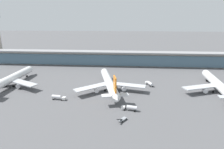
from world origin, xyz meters
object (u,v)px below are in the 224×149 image
(airliner_left_stand, at_px, (10,79))
(service_truck_under_wing_white, at_px, (58,97))
(airliner_right_stand, at_px, (218,85))
(service_truck_on_taxiway_white, at_px, (130,108))
(airliner_centre_stand, at_px, (109,83))
(service_truck_by_tail_white, at_px, (149,83))
(service_truck_near_nose_grey, at_px, (122,119))

(airliner_left_stand, height_order, service_truck_under_wing_white, airliner_left_stand)
(airliner_left_stand, distance_m, airliner_right_stand, 145.76)
(service_truck_under_wing_white, height_order, service_truck_on_taxiway_white, same)
(airliner_left_stand, distance_m, service_truck_on_taxiway_white, 92.01)
(airliner_centre_stand, distance_m, service_truck_on_taxiway_white, 32.02)
(airliner_right_stand, relative_size, service_truck_on_taxiway_white, 7.12)
(service_truck_on_taxiway_white, bearing_deg, service_truck_under_wing_white, 166.46)
(airliner_left_stand, bearing_deg, airliner_right_stand, 0.04)
(airliner_left_stand, xyz_separation_m, airliner_right_stand, (145.76, 0.09, 0.00))
(airliner_left_stand, relative_size, service_truck_by_tail_white, 7.17)
(airliner_left_stand, distance_m, service_truck_near_nose_grey, 93.03)
(airliner_left_stand, relative_size, service_truck_under_wing_white, 7.16)
(airliner_centre_stand, bearing_deg, service_truck_under_wing_white, -148.57)
(airliner_right_stand, height_order, service_truck_on_taxiway_white, airliner_right_stand)
(airliner_left_stand, height_order, airliner_right_stand, same)
(airliner_right_stand, bearing_deg, airliner_centre_stand, -178.32)
(service_truck_on_taxiway_white, bearing_deg, airliner_centre_stand, 115.92)
(airliner_right_stand, distance_m, service_truck_on_taxiway_white, 66.72)
(airliner_right_stand, xyz_separation_m, service_truck_near_nose_grey, (-62.80, -41.94, -4.49))
(airliner_right_stand, relative_size, service_truck_under_wing_white, 7.17)
(airliner_right_stand, bearing_deg, service_truck_on_taxiway_white, -152.50)
(service_truck_under_wing_white, relative_size, service_truck_by_tail_white, 1.00)
(airliner_left_stand, relative_size, airliner_right_stand, 1.00)
(airliner_centre_stand, relative_size, service_truck_near_nose_grey, 9.89)
(airliner_centre_stand, bearing_deg, airliner_right_stand, 1.68)
(airliner_centre_stand, xyz_separation_m, service_truck_near_nose_grey, (10.20, -39.80, -4.49))
(airliner_centre_stand, height_order, airliner_right_stand, same)
(service_truck_near_nose_grey, xyz_separation_m, service_truck_on_taxiway_white, (3.71, 11.18, 0.90))
(airliner_centre_stand, xyz_separation_m, service_truck_under_wing_white, (-29.66, -18.13, -3.59))
(airliner_left_stand, xyz_separation_m, service_truck_by_tail_white, (101.62, 9.61, -3.59))
(airliner_left_stand, xyz_separation_m, service_truck_on_taxiway_white, (86.67, -30.67, -3.59))
(service_truck_near_nose_grey, bearing_deg, airliner_right_stand, 33.73)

